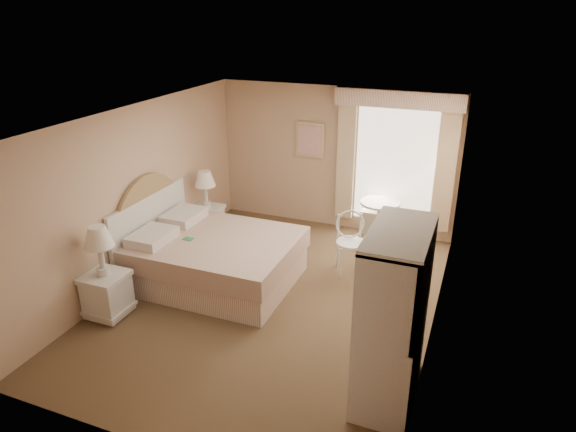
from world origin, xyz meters
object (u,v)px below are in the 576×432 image
at_px(nightstand_far, 207,214).
at_px(armoire, 392,331).
at_px(nightstand_near, 105,283).
at_px(bed, 207,256).
at_px(cafe_chair, 350,237).
at_px(round_table, 379,215).

distance_m(nightstand_far, armoire, 4.54).
xyz_separation_m(nightstand_near, nightstand_far, (0.00, 2.57, -0.02)).
xyz_separation_m(bed, cafe_chair, (1.84, 1.07, 0.15)).
bearing_deg(round_table, nightstand_far, -160.56).
relative_size(nightstand_near, nightstand_far, 1.05).
xyz_separation_m(nightstand_near, armoire, (3.65, -0.11, 0.30)).
distance_m(nightstand_far, cafe_chair, 2.58).
distance_m(bed, nightstand_far, 1.47).
bearing_deg(round_table, armoire, -76.21).
distance_m(nightstand_far, round_table, 2.92).
distance_m(nightstand_near, round_table, 4.49).
distance_m(round_table, armoire, 3.78).
height_order(nightstand_far, cafe_chair, nightstand_far).
bearing_deg(nightstand_near, cafe_chair, 42.61).
height_order(bed, round_table, bed).
relative_size(nightstand_far, round_table, 1.68).
relative_size(round_table, cafe_chair, 0.76).
bearing_deg(bed, nightstand_far, 119.79).
height_order(round_table, armoire, armoire).
relative_size(bed, round_table, 3.29).
height_order(nightstand_near, round_table, nightstand_near).
xyz_separation_m(nightstand_far, armoire, (3.65, -2.68, 0.32)).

